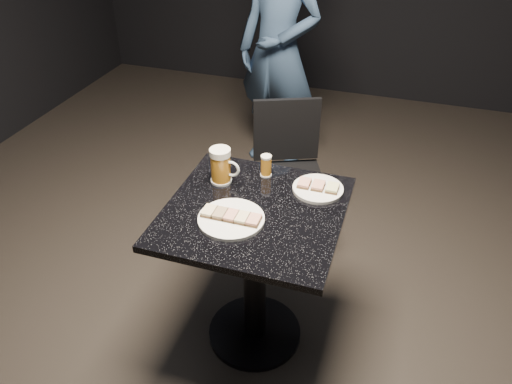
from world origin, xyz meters
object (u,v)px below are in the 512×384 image
table (255,255)px  plate_large (231,219)px  chair (288,168)px  patron (279,51)px  beer_tumbler (266,166)px  plate_small (318,189)px  beer_mug (221,166)px

table → plate_large: bearing=-122.9°
table → chair: chair is taller
patron → beer_tumbler: patron is taller
plate_small → chair: 0.65m
beer_mug → plate_small: bearing=8.8°
patron → table: size_ratio=2.20×
plate_small → chair: (-0.26, 0.53, -0.26)m
plate_large → patron: size_ratio=0.16×
beer_tumbler → chair: size_ratio=0.12×
plate_large → beer_tumbler: size_ratio=2.64×
plate_small → table: size_ratio=0.28×
plate_large → beer_mug: 0.29m
patron → table: bearing=-59.2°
chair → table: bearing=-86.1°
patron → chair: bearing=-52.2°
table → beer_tumbler: size_ratio=7.65×
beer_mug → beer_tumbler: size_ratio=1.61×
plate_small → patron: 1.51m
plate_large → chair: size_ratio=0.30×
plate_small → beer_mug: beer_mug is taller
table → chair: (-0.05, 0.74, -0.01)m
patron → plate_small: bearing=-49.6°
table → beer_mug: beer_mug is taller
beer_mug → beer_tumbler: bearing=32.7°
plate_large → patron: patron is taller
plate_large → beer_mug: beer_mug is taller
plate_large → table: bearing=57.1°
plate_small → beer_tumbler: 0.25m
beer_tumbler → chair: 0.57m
beer_mug → beer_tumbler: (0.17, 0.11, -0.03)m
plate_small → patron: size_ratio=0.13×
beer_tumbler → plate_large: bearing=-95.4°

